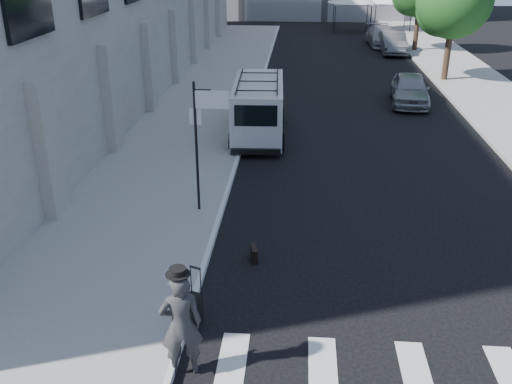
% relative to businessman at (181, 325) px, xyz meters
% --- Properties ---
extents(ground, '(120.00, 120.00, 0.00)m').
position_rel_businessman_xyz_m(ground, '(1.81, 3.00, -0.98)').
color(ground, black).
rests_on(ground, ground).
extents(sidewalk_left, '(4.50, 48.00, 0.15)m').
position_rel_businessman_xyz_m(sidewalk_left, '(-2.44, 19.00, -0.91)').
color(sidewalk_left, gray).
rests_on(sidewalk_left, ground).
extents(sidewalk_right, '(4.00, 56.00, 0.15)m').
position_rel_businessman_xyz_m(sidewalk_right, '(10.81, 23.00, -0.91)').
color(sidewalk_right, gray).
rests_on(sidewalk_right, ground).
extents(sign_pole, '(1.03, 0.07, 3.50)m').
position_rel_businessman_xyz_m(sign_pole, '(-0.56, 6.20, 1.67)').
color(sign_pole, black).
rests_on(sign_pole, sidewalk_left).
extents(tree_near, '(3.80, 3.83, 6.03)m').
position_rel_businessman_xyz_m(tree_near, '(9.30, 23.15, 2.99)').
color(tree_near, black).
rests_on(tree_near, ground).
extents(businessman, '(0.82, 0.65, 1.96)m').
position_rel_businessman_xyz_m(businessman, '(0.00, 0.00, 0.00)').
color(businessman, '#302F32').
rests_on(businessman, ground).
extents(briefcase, '(0.20, 0.45, 0.34)m').
position_rel_businessman_xyz_m(briefcase, '(0.90, 3.85, -0.81)').
color(briefcase, black).
rests_on(briefcase, ground).
extents(suitcase, '(0.41, 0.50, 1.20)m').
position_rel_businessman_xyz_m(suitcase, '(-0.09, 1.31, -0.66)').
color(suitcase, black).
rests_on(suitcase, ground).
extents(cargo_van, '(2.12, 5.55, 2.08)m').
position_rel_businessman_xyz_m(cargo_van, '(0.30, 13.21, 0.11)').
color(cargo_van, silver).
rests_on(cargo_van, ground).
extents(parked_car_a, '(2.01, 4.17, 1.37)m').
position_rel_businessman_xyz_m(parked_car_a, '(6.81, 18.32, -0.29)').
color(parked_car_a, gray).
rests_on(parked_car_a, ground).
extents(parked_car_b, '(1.52, 4.31, 1.42)m').
position_rel_businessman_xyz_m(parked_car_b, '(7.82, 31.30, -0.27)').
color(parked_car_b, '#4C4E53').
rests_on(parked_car_b, ground).
extents(parked_car_c, '(2.17, 4.75, 1.35)m').
position_rel_businessman_xyz_m(parked_car_c, '(7.49, 34.33, -0.31)').
color(parked_car_c, '#96989D').
rests_on(parked_car_c, ground).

